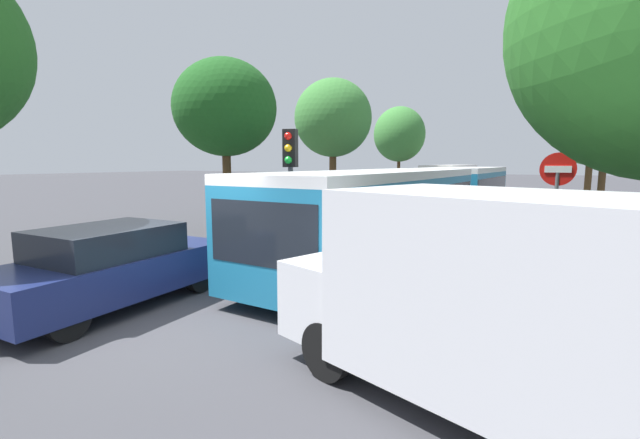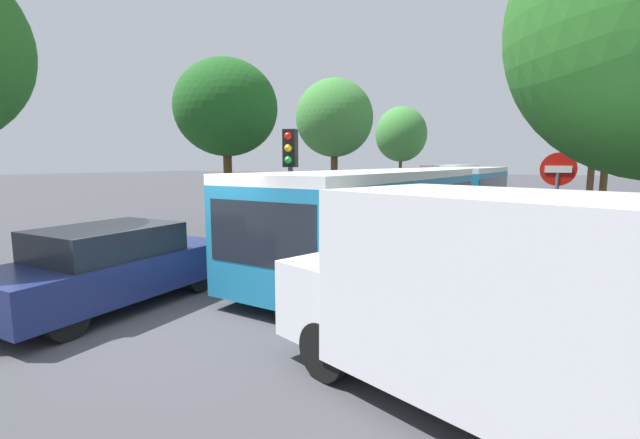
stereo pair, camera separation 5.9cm
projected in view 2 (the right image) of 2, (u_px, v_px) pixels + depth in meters
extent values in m
plane|color=#3D3D42|center=(166.00, 330.00, 6.70)|extent=(200.00, 200.00, 0.00)
cube|color=teal|center=(378.00, 218.00, 10.64)|extent=(3.07, 9.23, 1.96)
cube|color=black|center=(378.00, 204.00, 10.59)|extent=(3.07, 8.87, 0.86)
cube|color=silver|center=(379.00, 175.00, 10.50)|extent=(3.07, 9.23, 0.19)
cube|color=teal|center=(463.00, 196.00, 17.87)|extent=(2.87, 6.37, 1.96)
cube|color=black|center=(464.00, 187.00, 17.83)|extent=(2.87, 6.12, 0.86)
cube|color=silver|center=(464.00, 170.00, 17.73)|extent=(2.87, 6.37, 0.19)
cylinder|color=black|center=(438.00, 202.00, 14.86)|extent=(1.87, 1.08, 1.80)
cube|color=black|center=(261.00, 234.00, 6.82)|extent=(2.15, 0.25, 1.05)
cylinder|color=black|center=(363.00, 281.00, 7.76)|extent=(0.35, 0.97, 0.96)
cylinder|color=black|center=(274.00, 266.00, 8.83)|extent=(0.35, 0.97, 0.96)
cylinder|color=black|center=(450.00, 235.00, 12.65)|extent=(0.35, 0.97, 0.96)
cylinder|color=black|center=(386.00, 229.00, 13.72)|extent=(0.35, 0.97, 0.96)
cylinder|color=black|center=(488.00, 215.00, 17.44)|extent=(0.35, 0.97, 0.96)
cylinder|color=black|center=(438.00, 212.00, 18.51)|extent=(0.35, 0.97, 0.96)
cube|color=red|center=(452.00, 179.00, 35.79)|extent=(2.65, 11.25, 1.95)
cube|color=black|center=(453.00, 175.00, 35.75)|extent=(2.66, 10.69, 0.82)
cube|color=silver|center=(453.00, 166.00, 35.65)|extent=(2.65, 11.25, 0.20)
cylinder|color=black|center=(449.00, 186.00, 39.61)|extent=(0.31, 0.98, 0.98)
cylinder|color=black|center=(473.00, 186.00, 38.61)|extent=(0.31, 0.98, 0.98)
cylinder|color=black|center=(429.00, 190.00, 33.47)|extent=(0.31, 0.98, 0.98)
cylinder|color=black|center=(457.00, 191.00, 32.47)|extent=(0.31, 0.98, 0.98)
cube|color=navy|center=(113.00, 273.00, 7.80)|extent=(1.82, 4.27, 0.69)
cube|color=black|center=(106.00, 241.00, 7.63)|extent=(1.67, 2.24, 0.53)
cylinder|color=black|center=(147.00, 267.00, 9.38)|extent=(0.23, 0.65, 0.65)
cylinder|color=black|center=(199.00, 276.00, 8.68)|extent=(0.23, 0.65, 0.65)
cylinder|color=black|center=(10.00, 303.00, 7.00)|extent=(0.23, 0.65, 0.65)
cylinder|color=black|center=(66.00, 319.00, 6.29)|extent=(0.23, 0.65, 0.65)
cube|color=#47474C|center=(287.00, 226.00, 13.46)|extent=(1.85, 4.32, 0.70)
cube|color=black|center=(285.00, 207.00, 13.29)|extent=(1.69, 2.27, 0.53)
cylinder|color=black|center=(290.00, 228.00, 15.07)|extent=(0.23, 0.66, 0.66)
cylinder|color=black|center=(328.00, 231.00, 14.35)|extent=(0.23, 0.66, 0.66)
cylinder|color=black|center=(240.00, 240.00, 12.66)|extent=(0.23, 0.66, 0.66)
cylinder|color=black|center=(284.00, 245.00, 11.94)|extent=(0.23, 0.66, 0.66)
cube|color=#B21E19|center=(367.00, 210.00, 18.34)|extent=(1.71, 3.99, 0.65)
cube|color=black|center=(366.00, 197.00, 18.19)|extent=(1.56, 2.09, 0.49)
cylinder|color=black|center=(363.00, 213.00, 19.82)|extent=(0.21, 0.61, 0.61)
cylinder|color=black|center=(392.00, 214.00, 19.16)|extent=(0.21, 0.61, 0.61)
cylinder|color=black|center=(339.00, 219.00, 17.60)|extent=(0.21, 0.61, 0.61)
cylinder|color=black|center=(371.00, 221.00, 16.93)|extent=(0.21, 0.61, 0.61)
cube|color=#284799|center=(405.00, 199.00, 23.91)|extent=(1.70, 3.98, 0.64)
cube|color=black|center=(405.00, 189.00, 23.75)|extent=(1.56, 2.09, 0.49)
cylinder|color=black|center=(400.00, 202.00, 25.39)|extent=(0.21, 0.61, 0.60)
cylinder|color=black|center=(423.00, 203.00, 24.72)|extent=(0.21, 0.61, 0.60)
cylinder|color=black|center=(385.00, 205.00, 23.17)|extent=(0.21, 0.61, 0.60)
cylinder|color=black|center=(411.00, 207.00, 22.50)|extent=(0.21, 0.61, 0.60)
cube|color=silver|center=(542.00, 299.00, 4.09)|extent=(4.53, 3.22, 2.00)
cube|color=silver|center=(349.00, 290.00, 5.95)|extent=(1.47, 2.09, 1.00)
cylinder|color=black|center=(326.00, 350.00, 5.16)|extent=(0.76, 0.46, 0.72)
cylinder|color=black|center=(408.00, 316.00, 6.30)|extent=(0.76, 0.46, 0.72)
cylinder|color=#56595E|center=(291.00, 200.00, 10.43)|extent=(0.12, 0.12, 3.40)
cube|color=black|center=(290.00, 148.00, 10.26)|extent=(0.36, 0.30, 0.90)
sphere|color=red|center=(288.00, 136.00, 10.08)|extent=(0.18, 0.18, 0.18)
sphere|color=#EAAD14|center=(288.00, 148.00, 10.12)|extent=(0.18, 0.18, 0.18)
sphere|color=green|center=(288.00, 160.00, 10.16)|extent=(0.18, 0.18, 0.18)
cylinder|color=#56595E|center=(554.00, 229.00, 9.15)|extent=(0.08, 0.08, 2.40)
cylinder|color=red|center=(558.00, 169.00, 8.98)|extent=(0.70, 0.03, 0.70)
cube|color=white|center=(558.00, 169.00, 8.96)|extent=(0.50, 0.04, 0.14)
cylinder|color=#51381E|center=(228.00, 188.00, 16.12)|extent=(0.32, 0.32, 3.29)
ellipsoid|color=#1E561E|center=(226.00, 108.00, 15.72)|extent=(3.78, 3.78, 3.55)
ellipsoid|color=#286623|center=(231.00, 123.00, 15.93)|extent=(2.27, 2.27, 1.95)
cylinder|color=#51381E|center=(334.00, 178.00, 24.01)|extent=(0.39, 0.39, 3.45)
ellipsoid|color=#3D7F38|center=(334.00, 118.00, 23.57)|extent=(4.26, 4.26, 4.27)
cylinder|color=#51381E|center=(400.00, 176.00, 32.38)|extent=(0.24, 0.24, 3.19)
ellipsoid|color=#3D7F38|center=(401.00, 134.00, 31.97)|extent=(3.83, 3.83, 4.09)
ellipsoid|color=#3D7F38|center=(404.00, 143.00, 32.21)|extent=(2.30, 2.30, 2.25)
ellipsoid|color=#1E561E|center=(639.00, 74.00, 6.37)|extent=(2.79, 2.79, 2.51)
cylinder|color=#51381E|center=(603.00, 188.00, 16.18)|extent=(0.25, 0.25, 3.34)
ellipsoid|color=#3D7F38|center=(611.00, 92.00, 15.71)|extent=(4.28, 4.28, 4.92)
ellipsoid|color=#1E561E|center=(624.00, 111.00, 15.47)|extent=(2.57, 2.57, 2.70)
cylinder|color=#51381E|center=(590.00, 182.00, 25.31)|extent=(0.37, 0.37, 2.94)
ellipsoid|color=#3D7F38|center=(594.00, 133.00, 24.93)|extent=(3.88, 3.88, 3.74)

